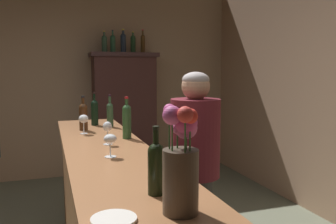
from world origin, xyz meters
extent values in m
cube|color=tan|center=(0.00, 3.05, 1.46)|extent=(5.36, 0.12, 2.91)
cube|color=#98613B|center=(0.26, -0.11, 1.02)|extent=(0.57, 3.14, 0.05)
cube|color=#432421|center=(0.94, 2.74, 0.91)|extent=(0.88, 0.38, 1.81)
cube|color=#3D2727|center=(0.94, 2.74, 1.78)|extent=(0.96, 0.44, 0.06)
cylinder|color=black|center=(0.31, 1.06, 1.14)|extent=(0.07, 0.07, 0.21)
sphere|color=black|center=(0.31, 1.06, 1.25)|extent=(0.07, 0.07, 0.07)
cylinder|color=black|center=(0.31, 1.06, 1.29)|extent=(0.02, 0.02, 0.09)
cylinder|color=black|center=(0.31, 1.06, 1.35)|extent=(0.03, 0.03, 0.02)
cylinder|color=#2B5029|center=(0.46, 0.30, 1.15)|extent=(0.07, 0.07, 0.23)
sphere|color=#2B5029|center=(0.46, 0.30, 1.27)|extent=(0.07, 0.07, 0.07)
cylinder|color=#2B5029|center=(0.46, 0.30, 1.31)|extent=(0.02, 0.02, 0.08)
cylinder|color=red|center=(0.46, 0.30, 1.36)|extent=(0.03, 0.03, 0.02)
cylinder|color=black|center=(0.32, -0.97, 1.13)|extent=(0.07, 0.07, 0.19)
sphere|color=black|center=(0.32, -0.97, 1.23)|extent=(0.07, 0.07, 0.07)
cylinder|color=black|center=(0.32, -0.97, 1.27)|extent=(0.03, 0.03, 0.09)
cylinder|color=black|center=(0.32, -0.97, 1.33)|extent=(0.03, 0.03, 0.02)
cylinder|color=#2D492E|center=(0.43, 0.92, 1.14)|extent=(0.06, 0.06, 0.19)
sphere|color=#2D492E|center=(0.43, 0.92, 1.23)|extent=(0.06, 0.06, 0.06)
cylinder|color=#2D492E|center=(0.43, 0.92, 1.28)|extent=(0.02, 0.02, 0.09)
cylinder|color=black|center=(0.43, 0.92, 1.33)|extent=(0.03, 0.03, 0.02)
cylinder|color=#422613|center=(0.18, 0.79, 1.14)|extent=(0.07, 0.07, 0.20)
sphere|color=#422613|center=(0.18, 0.79, 1.24)|extent=(0.07, 0.07, 0.07)
cylinder|color=#422613|center=(0.18, 0.79, 1.28)|extent=(0.03, 0.03, 0.09)
cylinder|color=black|center=(0.18, 0.79, 1.34)|extent=(0.03, 0.03, 0.02)
cylinder|color=white|center=(0.28, 0.11, 1.04)|extent=(0.07, 0.07, 0.00)
cylinder|color=white|center=(0.28, 0.11, 1.09)|extent=(0.01, 0.01, 0.09)
ellipsoid|color=white|center=(0.28, 0.11, 1.17)|extent=(0.06, 0.06, 0.07)
cylinder|color=white|center=(0.24, -0.25, 1.04)|extent=(0.07, 0.07, 0.00)
cylinder|color=white|center=(0.24, -0.25, 1.08)|extent=(0.01, 0.01, 0.08)
ellipsoid|color=white|center=(0.24, -0.25, 1.15)|extent=(0.08, 0.08, 0.06)
cylinder|color=white|center=(0.16, 0.61, 1.04)|extent=(0.06, 0.06, 0.00)
cylinder|color=white|center=(0.16, 0.61, 1.09)|extent=(0.01, 0.01, 0.09)
ellipsoid|color=white|center=(0.16, 0.61, 1.17)|extent=(0.08, 0.08, 0.07)
cylinder|color=#46382C|center=(0.34, -1.19, 1.16)|extent=(0.13, 0.13, 0.24)
cylinder|color=#38602D|center=(0.36, -1.19, 1.28)|extent=(0.01, 0.01, 0.19)
sphere|color=#C93F7F|center=(0.36, -1.19, 1.38)|extent=(0.08, 0.08, 0.08)
cylinder|color=#38602D|center=(0.37, -1.16, 1.27)|extent=(0.01, 0.01, 0.17)
sphere|color=#CF5086|center=(0.37, -1.16, 1.35)|extent=(0.09, 0.09, 0.09)
cylinder|color=#38602D|center=(0.34, -1.16, 1.27)|extent=(0.01, 0.01, 0.17)
sphere|color=#C65187|center=(0.34, -1.16, 1.36)|extent=(0.04, 0.04, 0.04)
cylinder|color=#38602D|center=(0.31, -1.17, 1.30)|extent=(0.01, 0.01, 0.24)
sphere|color=#C84789|center=(0.31, -1.17, 1.42)|extent=(0.04, 0.04, 0.04)
cylinder|color=#38602D|center=(0.31, -1.20, 1.30)|extent=(0.01, 0.01, 0.22)
sphere|color=#BB4D8B|center=(0.31, -1.20, 1.41)|extent=(0.07, 0.07, 0.07)
cylinder|color=#38602D|center=(0.34, -1.24, 1.30)|extent=(0.01, 0.01, 0.23)
sphere|color=red|center=(0.34, -1.24, 1.41)|extent=(0.06, 0.06, 0.06)
cylinder|color=#38602D|center=(0.37, -1.22, 1.29)|extent=(0.01, 0.01, 0.22)
sphere|color=red|center=(0.37, -1.22, 1.40)|extent=(0.06, 0.06, 0.06)
cylinder|color=white|center=(0.10, -1.18, 1.05)|extent=(0.16, 0.16, 0.01)
cylinder|color=#2D4934|center=(0.67, 2.74, 1.91)|extent=(0.08, 0.08, 0.20)
sphere|color=#2D4934|center=(0.67, 2.74, 2.01)|extent=(0.08, 0.08, 0.08)
cylinder|color=#2D4934|center=(0.67, 2.74, 2.05)|extent=(0.03, 0.03, 0.09)
cylinder|color=gold|center=(0.67, 2.74, 2.10)|extent=(0.03, 0.03, 0.02)
cylinder|color=#23492F|center=(0.79, 2.74, 1.92)|extent=(0.08, 0.08, 0.21)
sphere|color=#23492F|center=(0.79, 2.74, 2.02)|extent=(0.08, 0.08, 0.08)
cylinder|color=#23492F|center=(0.79, 2.74, 2.07)|extent=(0.02, 0.02, 0.09)
cylinder|color=black|center=(0.79, 2.74, 2.12)|extent=(0.03, 0.03, 0.02)
cylinder|color=#1E2735|center=(0.94, 2.74, 1.93)|extent=(0.08, 0.08, 0.23)
sphere|color=#1E2735|center=(0.94, 2.74, 2.04)|extent=(0.08, 0.08, 0.08)
cylinder|color=#1E2735|center=(0.94, 2.74, 2.09)|extent=(0.03, 0.03, 0.08)
cylinder|color=gold|center=(0.94, 2.74, 2.14)|extent=(0.03, 0.03, 0.02)
cylinder|color=#1B361C|center=(1.08, 2.74, 1.92)|extent=(0.07, 0.07, 0.21)
sphere|color=#1B361C|center=(1.08, 2.74, 2.03)|extent=(0.07, 0.07, 0.07)
cylinder|color=#1B361C|center=(1.08, 2.74, 2.06)|extent=(0.03, 0.03, 0.08)
cylinder|color=gold|center=(1.08, 2.74, 2.11)|extent=(0.03, 0.03, 0.02)
cylinder|color=#4C3012|center=(1.22, 2.74, 1.93)|extent=(0.06, 0.06, 0.23)
sphere|color=#4C3012|center=(1.22, 2.74, 2.04)|extent=(0.06, 0.06, 0.06)
cylinder|color=#4C3012|center=(1.22, 2.74, 2.09)|extent=(0.03, 0.03, 0.09)
cylinder|color=red|center=(1.22, 2.74, 2.14)|extent=(0.03, 0.03, 0.02)
cylinder|color=maroon|center=(0.90, -0.01, 1.07)|extent=(0.36, 0.36, 0.57)
sphere|color=tan|center=(0.90, -0.01, 1.45)|extent=(0.20, 0.20, 0.20)
ellipsoid|color=#B0A5A5|center=(0.90, -0.01, 1.50)|extent=(0.19, 0.19, 0.11)
camera|label=1|loc=(-0.10, -2.37, 1.56)|focal=38.24mm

